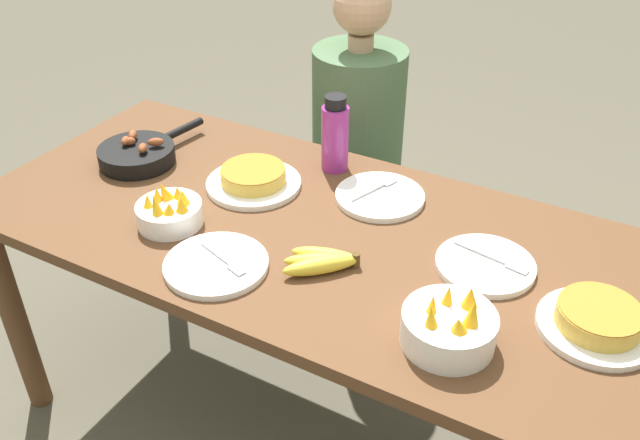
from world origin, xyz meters
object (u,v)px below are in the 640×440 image
object	(u,v)px
frittata_plate_center	(598,321)
water_bottle	(335,135)
banana_bunch	(323,261)
fruit_bowl_citrus	(449,327)
fruit_bowl_mango	(169,211)
empty_plate_far_left	(380,196)
empty_plate_far_right	(216,265)
skillet	(138,154)
person_figure	(356,180)
frittata_plate_side	(253,179)
empty_plate_near_front	(485,265)

from	to	relation	value
frittata_plate_center	water_bottle	distance (m)	0.86
water_bottle	frittata_plate_center	bearing A→B (deg)	-22.93
banana_bunch	fruit_bowl_citrus	world-z (taller)	fruit_bowl_citrus
fruit_bowl_mango	fruit_bowl_citrus	distance (m)	0.77
empty_plate_far_left	empty_plate_far_right	distance (m)	0.50
banana_bunch	fruit_bowl_mango	distance (m)	0.43
banana_bunch	skillet	size ratio (longest dim) A/B	0.47
empty_plate_far_right	fruit_bowl_citrus	world-z (taller)	fruit_bowl_citrus
empty_plate_far_right	skillet	bearing A→B (deg)	149.09
skillet	empty_plate_far_right	xyz separation A→B (m)	(0.50, -0.30, -0.02)
water_bottle	person_figure	size ratio (longest dim) A/B	0.18
banana_bunch	frittata_plate_side	distance (m)	0.41
frittata_plate_side	frittata_plate_center	bearing A→B (deg)	-8.21
skillet	fruit_bowl_citrus	bearing A→B (deg)	-95.76
frittata_plate_center	fruit_bowl_citrus	size ratio (longest dim) A/B	1.26
banana_bunch	empty_plate_near_front	size ratio (longest dim) A/B	0.75
empty_plate_near_front	frittata_plate_center	bearing A→B (deg)	-19.15
fruit_bowl_mango	fruit_bowl_citrus	size ratio (longest dim) A/B	0.87
skillet	fruit_bowl_mango	distance (m)	0.35
frittata_plate_side	person_figure	size ratio (longest dim) A/B	0.22
water_bottle	fruit_bowl_citrus	bearing A→B (deg)	-44.07
frittata_plate_side	empty_plate_far_right	distance (m)	0.37
skillet	empty_plate_far_right	distance (m)	0.58
person_figure	frittata_plate_side	bearing A→B (deg)	-94.47
frittata_plate_center	skillet	bearing A→B (deg)	176.24
fruit_bowl_mango	empty_plate_far_right	bearing A→B (deg)	-23.55
skillet	empty_plate_far_left	world-z (taller)	skillet
frittata_plate_center	fruit_bowl_mango	bearing A→B (deg)	-173.28
fruit_bowl_mango	water_bottle	size ratio (longest dim) A/B	0.75
empty_plate_far_right	person_figure	bearing A→B (deg)	95.19
frittata_plate_side	empty_plate_far_right	bearing A→B (deg)	-69.92
empty_plate_near_front	fruit_bowl_citrus	size ratio (longest dim) A/B	1.20
skillet	water_bottle	size ratio (longest dim) A/B	1.65
skillet	frittata_plate_side	xyz separation A→B (m)	(0.37, 0.05, -0.00)
banana_bunch	water_bottle	bearing A→B (deg)	114.81
banana_bunch	fruit_bowl_citrus	size ratio (longest dim) A/B	0.91
banana_bunch	person_figure	world-z (taller)	person_figure
banana_bunch	water_bottle	distance (m)	0.48
empty_plate_near_front	person_figure	world-z (taller)	person_figure
skillet	person_figure	xyz separation A→B (m)	(0.41, 0.61, -0.29)
skillet	fruit_bowl_mango	bearing A→B (deg)	-117.08
banana_bunch	empty_plate_far_right	bearing A→B (deg)	-151.06
empty_plate_far_right	person_figure	size ratio (longest dim) A/B	0.20
empty_plate_near_front	empty_plate_far_left	xyz separation A→B (m)	(-0.34, 0.15, -0.00)
empty_plate_far_left	person_figure	distance (m)	0.60
banana_bunch	empty_plate_far_right	xyz separation A→B (m)	(-0.22, -0.12, -0.01)
frittata_plate_side	person_figure	distance (m)	0.63
water_bottle	person_figure	bearing A→B (deg)	105.94
fruit_bowl_mango	empty_plate_near_front	bearing A→B (deg)	15.64
skillet	fruit_bowl_citrus	size ratio (longest dim) A/B	1.92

